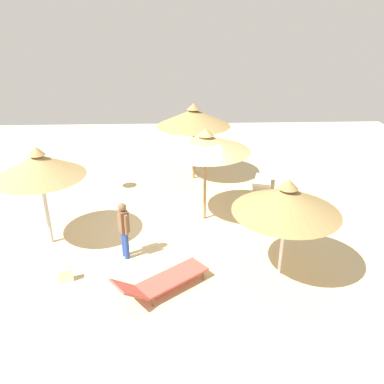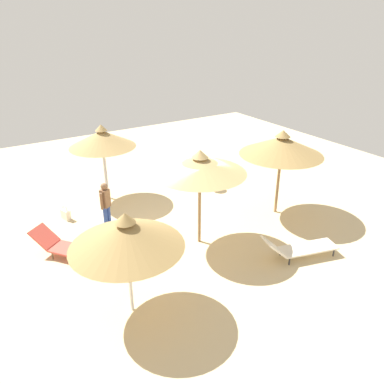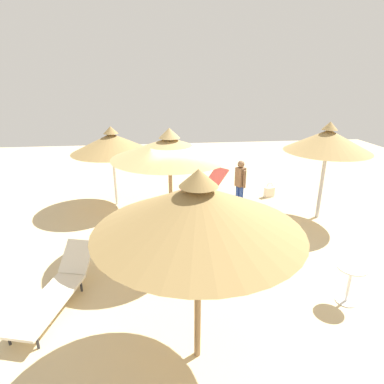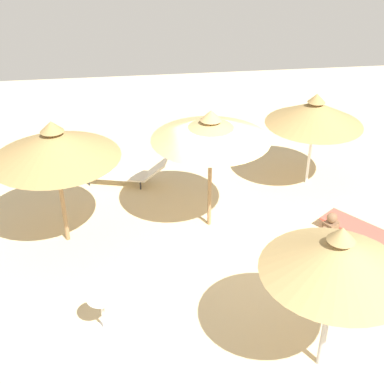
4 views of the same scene
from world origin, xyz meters
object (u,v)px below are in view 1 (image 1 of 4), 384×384
(parasol_umbrella_front, at_px, (194,117))
(lounge_chair_far_right, at_px, (262,184))
(parasol_umbrella_near_left, at_px, (287,200))
(side_table_round, at_px, (115,176))
(lounge_chair_back, at_px, (161,281))
(parasol_umbrella_center, at_px, (205,143))
(person_standing_near_right, at_px, (124,228))
(handbag, at_px, (65,274))
(parasol_umbrella_edge, at_px, (39,166))

(parasol_umbrella_front, xyz_separation_m, lounge_chair_far_right, (-2.37, 1.43, -2.06))
(parasol_umbrella_near_left, relative_size, side_table_round, 3.39)
(lounge_chair_far_right, bearing_deg, lounge_chair_back, 57.45)
(parasol_umbrella_center, relative_size, person_standing_near_right, 1.84)
(lounge_chair_back, relative_size, handbag, 4.36)
(parasol_umbrella_center, distance_m, lounge_chair_far_right, 3.55)
(handbag, bearing_deg, parasol_umbrella_front, -117.89)
(parasol_umbrella_near_left, relative_size, lounge_chair_back, 1.14)
(parasol_umbrella_front, distance_m, person_standing_near_right, 5.87)
(lounge_chair_far_right, bearing_deg, parasol_umbrella_near_left, 83.43)
(parasol_umbrella_edge, distance_m, side_table_round, 4.23)
(parasol_umbrella_front, relative_size, lounge_chair_far_right, 1.27)
(lounge_chair_back, bearing_deg, side_table_round, -72.66)
(parasol_umbrella_edge, xyz_separation_m, lounge_chair_far_right, (-6.53, -3.06, -1.95))
(lounge_chair_far_right, bearing_deg, parasol_umbrella_edge, 25.09)
(side_table_round, bearing_deg, parasol_umbrella_edge, 70.72)
(lounge_chair_far_right, relative_size, handbag, 4.50)
(parasol_umbrella_front, bearing_deg, parasol_umbrella_edge, 47.18)
(parasol_umbrella_edge, bearing_deg, parasol_umbrella_front, -132.82)
(parasol_umbrella_near_left, height_order, lounge_chair_back, parasol_umbrella_near_left)
(parasol_umbrella_near_left, bearing_deg, parasol_umbrella_edge, -15.88)
(parasol_umbrella_near_left, relative_size, person_standing_near_right, 1.61)
(person_standing_near_right, bearing_deg, handbag, 36.15)
(handbag, xyz_separation_m, side_table_round, (-0.43, -5.40, 0.32))
(parasol_umbrella_edge, height_order, person_standing_near_right, parasol_umbrella_edge)
(parasol_umbrella_near_left, xyz_separation_m, lounge_chair_far_right, (-0.55, -4.76, -1.69))
(parasol_umbrella_front, height_order, parasol_umbrella_edge, parasol_umbrella_front)
(parasol_umbrella_edge, relative_size, lounge_chair_back, 1.26)
(parasol_umbrella_edge, bearing_deg, parasol_umbrella_near_left, 164.12)
(person_standing_near_right, relative_size, side_table_round, 2.11)
(person_standing_near_right, bearing_deg, parasol_umbrella_center, -137.30)
(handbag, bearing_deg, side_table_round, -94.52)
(parasol_umbrella_center, xyz_separation_m, lounge_chair_back, (1.24, 3.50, -2.12))
(lounge_chair_back, relative_size, side_table_round, 2.98)
(parasol_umbrella_edge, xyz_separation_m, person_standing_near_right, (-2.16, 0.82, -1.40))
(lounge_chair_far_right, distance_m, handbag, 7.47)
(person_standing_near_right, distance_m, side_table_round, 4.55)
(parasol_umbrella_front, bearing_deg, handbag, 62.11)
(parasol_umbrella_near_left, xyz_separation_m, person_standing_near_right, (3.83, -0.88, -1.13))
(parasol_umbrella_front, relative_size, lounge_chair_back, 1.31)
(parasol_umbrella_near_left, bearing_deg, person_standing_near_right, -13.00)
(parasol_umbrella_center, distance_m, parasol_umbrella_front, 3.28)
(handbag, distance_m, side_table_round, 5.43)
(parasol_umbrella_near_left, bearing_deg, lounge_chair_far_right, -96.57)
(lounge_chair_far_right, relative_size, lounge_chair_back, 1.03)
(parasol_umbrella_front, bearing_deg, lounge_chair_back, 81.26)
(parasol_umbrella_center, xyz_separation_m, parasol_umbrella_edge, (4.35, 1.21, -0.17))
(lounge_chair_back, bearing_deg, parasol_umbrella_near_left, -168.37)
(parasol_umbrella_edge, bearing_deg, lounge_chair_far_right, -154.91)
(lounge_chair_far_right, distance_m, lounge_chair_back, 6.34)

